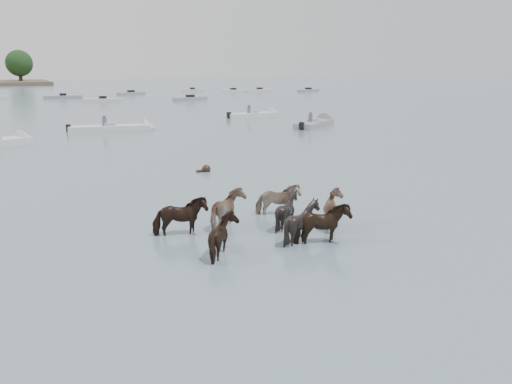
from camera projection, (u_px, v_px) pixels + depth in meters
name	position (u px, v px, depth m)	size (l,w,h in m)	color
ground	(222.00, 273.00, 13.11)	(400.00, 400.00, 0.00)	slate
pony_herd	(271.00, 218.00, 16.08)	(6.34, 4.32, 1.41)	black
swimming_pony	(205.00, 170.00, 25.58)	(0.72, 0.44, 0.44)	black
motorboat_a	(3.00, 142.00, 33.78)	(5.47, 3.86, 1.92)	silver
motorboat_c	(121.00, 128.00, 41.38)	(6.94, 2.92, 1.92)	silver
motorboat_d	(318.00, 123.00, 44.95)	(5.66, 4.58, 1.92)	gray
motorboat_e	(259.00, 115.00, 52.58)	(5.98, 1.81, 1.92)	silver
distant_flotilla	(34.00, 97.00, 80.67)	(108.47, 27.89, 0.93)	gray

